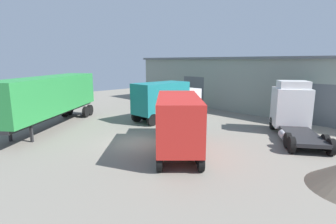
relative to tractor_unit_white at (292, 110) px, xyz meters
name	(u,v)px	position (x,y,z in m)	size (l,w,h in m)	color
ground_plane	(140,142)	(-6.29, -9.66, -1.89)	(60.00, 60.00, 0.00)	slate
warehouse_building	(267,83)	(-6.29, 8.81, 1.08)	(33.56, 9.44, 5.93)	gray
tractor_unit_white	(292,110)	(0.00, 0.00, 0.00)	(5.99, 6.98, 4.03)	silver
container_trailer_green	(50,96)	(-14.63, -12.46, 0.79)	(9.67, 10.97, 4.25)	#28843D
box_truck_black	(178,119)	(-3.47, -8.85, 0.09)	(7.50, 7.31, 3.48)	black
box_truck_white	(167,99)	(-10.37, -3.19, 0.10)	(2.60, 7.35, 3.54)	silver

